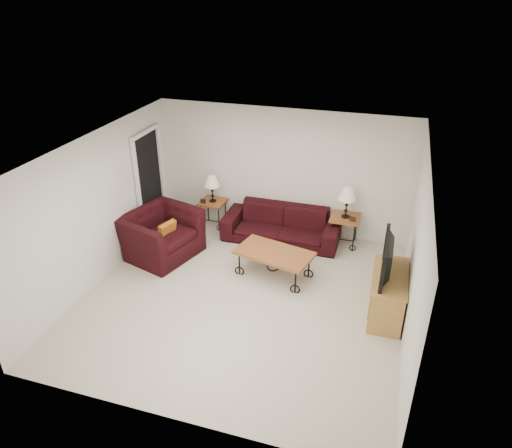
{
  "coord_description": "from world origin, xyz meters",
  "views": [
    {
      "loc": [
        2.02,
        -5.89,
        4.65
      ],
      "look_at": [
        0.0,
        0.7,
        1.0
      ],
      "focal_mm": 33.09,
      "sensor_mm": 36.0,
      "label": 1
    }
  ],
  "objects_px": {
    "sofa": "(281,225)",
    "lamp_right": "(347,202)",
    "coffee_table": "(274,264)",
    "armchair": "(161,234)",
    "backpack": "(318,242)",
    "side_table_right": "(344,231)",
    "lamp_left": "(212,189)",
    "tv_stand": "(388,295)",
    "side_table_left": "(213,213)",
    "television": "(392,258)"
  },
  "relations": [
    {
      "from": "side_table_left",
      "to": "lamp_left",
      "type": "xyz_separation_m",
      "value": [
        0.0,
        0.0,
        0.56
      ]
    },
    {
      "from": "sofa",
      "to": "lamp_right",
      "type": "xyz_separation_m",
      "value": [
        1.2,
        0.18,
        0.57
      ]
    },
    {
      "from": "side_table_right",
      "to": "coffee_table",
      "type": "height_order",
      "value": "side_table_right"
    },
    {
      "from": "coffee_table",
      "to": "tv_stand",
      "type": "bearing_deg",
      "value": -14.2
    },
    {
      "from": "coffee_table",
      "to": "armchair",
      "type": "bearing_deg",
      "value": 177.73
    },
    {
      "from": "television",
      "to": "backpack",
      "type": "height_order",
      "value": "television"
    },
    {
      "from": "backpack",
      "to": "side_table_left",
      "type": "bearing_deg",
      "value": -172.61
    },
    {
      "from": "lamp_left",
      "to": "backpack",
      "type": "distance_m",
      "value": 2.39
    },
    {
      "from": "side_table_left",
      "to": "coffee_table",
      "type": "bearing_deg",
      "value": -40.48
    },
    {
      "from": "lamp_right",
      "to": "tv_stand",
      "type": "bearing_deg",
      "value": -64.55
    },
    {
      "from": "lamp_right",
      "to": "armchair",
      "type": "height_order",
      "value": "lamp_right"
    },
    {
      "from": "sofa",
      "to": "side_table_right",
      "type": "distance_m",
      "value": 1.21
    },
    {
      "from": "lamp_right",
      "to": "coffee_table",
      "type": "xyz_separation_m",
      "value": [
        -1.0,
        -1.44,
        -0.66
      ]
    },
    {
      "from": "side_table_right",
      "to": "coffee_table",
      "type": "xyz_separation_m",
      "value": [
        -1.0,
        -1.44,
        -0.06
      ]
    },
    {
      "from": "side_table_right",
      "to": "lamp_left",
      "type": "bearing_deg",
      "value": 180.0
    },
    {
      "from": "lamp_left",
      "to": "backpack",
      "type": "bearing_deg",
      "value": -10.78
    },
    {
      "from": "television",
      "to": "armchair",
      "type": "bearing_deg",
      "value": -97.99
    },
    {
      "from": "lamp_left",
      "to": "television",
      "type": "distance_m",
      "value": 4.08
    },
    {
      "from": "lamp_right",
      "to": "backpack",
      "type": "xyz_separation_m",
      "value": [
        -0.42,
        -0.43,
        -0.68
      ]
    },
    {
      "from": "tv_stand",
      "to": "sofa",
      "type": "bearing_deg",
      "value": 140.42
    },
    {
      "from": "side_table_right",
      "to": "tv_stand",
      "type": "bearing_deg",
      "value": -64.55
    },
    {
      "from": "coffee_table",
      "to": "tv_stand",
      "type": "relative_size",
      "value": 1.11
    },
    {
      "from": "sofa",
      "to": "lamp_right",
      "type": "bearing_deg",
      "value": 8.54
    },
    {
      "from": "coffee_table",
      "to": "television",
      "type": "distance_m",
      "value": 2.1
    },
    {
      "from": "sofa",
      "to": "coffee_table",
      "type": "distance_m",
      "value": 1.28
    },
    {
      "from": "sofa",
      "to": "side_table_left",
      "type": "bearing_deg",
      "value": 173.14
    },
    {
      "from": "lamp_left",
      "to": "coffee_table",
      "type": "height_order",
      "value": "lamp_left"
    },
    {
      "from": "lamp_left",
      "to": "backpack",
      "type": "height_order",
      "value": "lamp_left"
    },
    {
      "from": "sofa",
      "to": "tv_stand",
      "type": "bearing_deg",
      "value": -39.58
    },
    {
      "from": "coffee_table",
      "to": "side_table_right",
      "type": "bearing_deg",
      "value": 55.17
    },
    {
      "from": "side_table_right",
      "to": "tv_stand",
      "type": "height_order",
      "value": "tv_stand"
    },
    {
      "from": "sofa",
      "to": "backpack",
      "type": "bearing_deg",
      "value": -18.06
    },
    {
      "from": "lamp_right",
      "to": "tv_stand",
      "type": "xyz_separation_m",
      "value": [
        0.92,
        -1.93,
        -0.55
      ]
    },
    {
      "from": "sofa",
      "to": "lamp_left",
      "type": "xyz_separation_m",
      "value": [
        -1.5,
        0.18,
        0.5
      ]
    },
    {
      "from": "lamp_left",
      "to": "coffee_table",
      "type": "distance_m",
      "value": 2.3
    },
    {
      "from": "armchair",
      "to": "lamp_right",
      "type": "bearing_deg",
      "value": -49.99
    },
    {
      "from": "coffee_table",
      "to": "lamp_left",
      "type": "bearing_deg",
      "value": 139.52
    },
    {
      "from": "lamp_left",
      "to": "side_table_left",
      "type": "bearing_deg",
      "value": 0.0
    },
    {
      "from": "tv_stand",
      "to": "television",
      "type": "height_order",
      "value": "television"
    },
    {
      "from": "lamp_right",
      "to": "coffee_table",
      "type": "distance_m",
      "value": 1.88
    },
    {
      "from": "armchair",
      "to": "tv_stand",
      "type": "height_order",
      "value": "armchair"
    },
    {
      "from": "tv_stand",
      "to": "television",
      "type": "xyz_separation_m",
      "value": [
        -0.02,
        -0.0,
        0.65
      ]
    },
    {
      "from": "lamp_left",
      "to": "armchair",
      "type": "distance_m",
      "value": 1.5
    },
    {
      "from": "lamp_left",
      "to": "lamp_right",
      "type": "bearing_deg",
      "value": 0.0
    },
    {
      "from": "side_table_left",
      "to": "lamp_left",
      "type": "distance_m",
      "value": 0.56
    },
    {
      "from": "side_table_left",
      "to": "coffee_table",
      "type": "xyz_separation_m",
      "value": [
        1.69,
        -1.44,
        -0.04
      ]
    },
    {
      "from": "lamp_right",
      "to": "coffee_table",
      "type": "relative_size",
      "value": 0.47
    },
    {
      "from": "coffee_table",
      "to": "sofa",
      "type": "bearing_deg",
      "value": 98.75
    },
    {
      "from": "side_table_right",
      "to": "television",
      "type": "distance_m",
      "value": 2.24
    },
    {
      "from": "backpack",
      "to": "armchair",
      "type": "bearing_deg",
      "value": -143.32
    }
  ]
}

